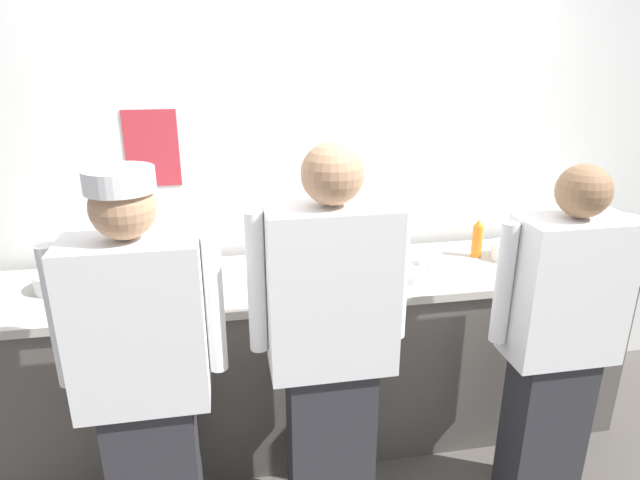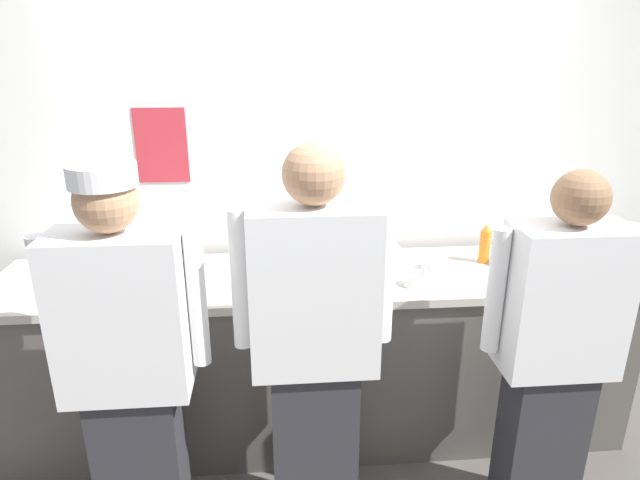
{
  "view_description": "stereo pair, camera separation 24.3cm",
  "coord_description": "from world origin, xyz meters",
  "px_view_note": "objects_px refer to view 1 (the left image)",
  "views": [
    {
      "loc": [
        -0.45,
        -2.08,
        2.01
      ],
      "look_at": [
        -0.0,
        0.38,
        1.1
      ],
      "focal_mm": 30.62,
      "sensor_mm": 36.0,
      "label": 1
    },
    {
      "loc": [
        -0.21,
        -2.12,
        2.01
      ],
      "look_at": [
        -0.0,
        0.38,
        1.1
      ],
      "focal_mm": 30.62,
      "sensor_mm": 36.0,
      "label": 2
    }
  ],
  "objects_px": {
    "chef_near_left": "(145,377)",
    "ramekin_red_sauce": "(321,273)",
    "ramekin_green_sauce": "(426,260)",
    "plate_stack_front": "(509,251)",
    "chef_far_right": "(558,340)",
    "chefs_knife": "(559,259)",
    "mixing_bowl_steel": "(368,258)",
    "deli_cup": "(429,265)",
    "squeeze_bottle_secondary": "(477,239)",
    "plate_stack_rear": "(58,281)",
    "sheet_tray": "(146,285)",
    "ramekin_orange_sauce": "(414,277)",
    "chef_center": "(331,347)",
    "squeeze_bottle_primary": "(197,280)"
  },
  "relations": [
    {
      "from": "ramekin_orange_sauce",
      "to": "ramekin_red_sauce",
      "type": "relative_size",
      "value": 0.98
    },
    {
      "from": "chef_center",
      "to": "ramekin_orange_sauce",
      "type": "relative_size",
      "value": 17.67
    },
    {
      "from": "ramekin_red_sauce",
      "to": "ramekin_green_sauce",
      "type": "bearing_deg",
      "value": 6.9
    },
    {
      "from": "plate_stack_front",
      "to": "chefs_knife",
      "type": "relative_size",
      "value": 0.69
    },
    {
      "from": "plate_stack_front",
      "to": "chef_far_right",
      "type": "bearing_deg",
      "value": -100.66
    },
    {
      "from": "plate_stack_rear",
      "to": "ramekin_red_sauce",
      "type": "relative_size",
      "value": 2.13
    },
    {
      "from": "chef_far_right",
      "to": "ramekin_red_sauce",
      "type": "height_order",
      "value": "chef_far_right"
    },
    {
      "from": "mixing_bowl_steel",
      "to": "ramekin_green_sauce",
      "type": "relative_size",
      "value": 3.82
    },
    {
      "from": "sheet_tray",
      "to": "ramekin_orange_sauce",
      "type": "xyz_separation_m",
      "value": [
        1.26,
        -0.17,
        0.01
      ]
    },
    {
      "from": "ramekin_red_sauce",
      "to": "squeeze_bottle_primary",
      "type": "bearing_deg",
      "value": -165.41
    },
    {
      "from": "squeeze_bottle_secondary",
      "to": "deli_cup",
      "type": "relative_size",
      "value": 2.28
    },
    {
      "from": "ramekin_orange_sauce",
      "to": "ramekin_green_sauce",
      "type": "bearing_deg",
      "value": 56.05
    },
    {
      "from": "ramekin_red_sauce",
      "to": "chefs_knife",
      "type": "relative_size",
      "value": 0.36
    },
    {
      "from": "mixing_bowl_steel",
      "to": "squeeze_bottle_secondary",
      "type": "relative_size",
      "value": 1.53
    },
    {
      "from": "chef_center",
      "to": "ramekin_green_sauce",
      "type": "relative_size",
      "value": 20.4
    },
    {
      "from": "chef_far_right",
      "to": "ramekin_red_sauce",
      "type": "xyz_separation_m",
      "value": [
        -0.9,
        0.61,
        0.11
      ]
    },
    {
      "from": "plate_stack_rear",
      "to": "ramekin_orange_sauce",
      "type": "bearing_deg",
      "value": -7.33
    },
    {
      "from": "ramekin_red_sauce",
      "to": "chef_far_right",
      "type": "bearing_deg",
      "value": -34.24
    },
    {
      "from": "chef_center",
      "to": "mixing_bowl_steel",
      "type": "xyz_separation_m",
      "value": [
        0.32,
        0.64,
        0.1
      ]
    },
    {
      "from": "plate_stack_front",
      "to": "mixing_bowl_steel",
      "type": "bearing_deg",
      "value": -178.21
    },
    {
      "from": "ramekin_green_sauce",
      "to": "deli_cup",
      "type": "height_order",
      "value": "deli_cup"
    },
    {
      "from": "sheet_tray",
      "to": "squeeze_bottle_primary",
      "type": "bearing_deg",
      "value": -37.04
    },
    {
      "from": "ramekin_green_sauce",
      "to": "chef_near_left",
      "type": "bearing_deg",
      "value": -151.88
    },
    {
      "from": "plate_stack_front",
      "to": "deli_cup",
      "type": "height_order",
      "value": "deli_cup"
    },
    {
      "from": "plate_stack_rear",
      "to": "deli_cup",
      "type": "distance_m",
      "value": 1.76
    },
    {
      "from": "deli_cup",
      "to": "squeeze_bottle_secondary",
      "type": "bearing_deg",
      "value": 28.31
    },
    {
      "from": "chef_near_left",
      "to": "sheet_tray",
      "type": "relative_size",
      "value": 3.41
    },
    {
      "from": "plate_stack_front",
      "to": "squeeze_bottle_primary",
      "type": "distance_m",
      "value": 1.62
    },
    {
      "from": "squeeze_bottle_secondary",
      "to": "deli_cup",
      "type": "height_order",
      "value": "squeeze_bottle_secondary"
    },
    {
      "from": "plate_stack_front",
      "to": "mixing_bowl_steel",
      "type": "relative_size",
      "value": 0.6
    },
    {
      "from": "chef_near_left",
      "to": "ramekin_red_sauce",
      "type": "height_order",
      "value": "chef_near_left"
    },
    {
      "from": "plate_stack_rear",
      "to": "ramekin_red_sauce",
      "type": "distance_m",
      "value": 1.22
    },
    {
      "from": "chef_far_right",
      "to": "squeeze_bottle_secondary",
      "type": "height_order",
      "value": "chef_far_right"
    },
    {
      "from": "plate_stack_front",
      "to": "chefs_knife",
      "type": "height_order",
      "value": "plate_stack_front"
    },
    {
      "from": "chef_near_left",
      "to": "squeeze_bottle_secondary",
      "type": "distance_m",
      "value": 1.81
    },
    {
      "from": "chef_near_left",
      "to": "sheet_tray",
      "type": "distance_m",
      "value": 0.68
    },
    {
      "from": "squeeze_bottle_secondary",
      "to": "ramekin_red_sauce",
      "type": "xyz_separation_m",
      "value": [
        -0.87,
        -0.12,
        -0.08
      ]
    },
    {
      "from": "chef_near_left",
      "to": "sheet_tray",
      "type": "bearing_deg",
      "value": 95.47
    },
    {
      "from": "chef_far_right",
      "to": "sheet_tray",
      "type": "bearing_deg",
      "value": 159.49
    },
    {
      "from": "deli_cup",
      "to": "chefs_knife",
      "type": "xyz_separation_m",
      "value": [
        0.74,
        0.05,
        -0.04
      ]
    },
    {
      "from": "chef_center",
      "to": "ramekin_orange_sauce",
      "type": "bearing_deg",
      "value": 42.75
    },
    {
      "from": "chef_near_left",
      "to": "chef_center",
      "type": "bearing_deg",
      "value": 3.84
    },
    {
      "from": "mixing_bowl_steel",
      "to": "sheet_tray",
      "type": "bearing_deg",
      "value": -179.7
    },
    {
      "from": "plate_stack_front",
      "to": "chef_center",
      "type": "bearing_deg",
      "value": -148.94
    },
    {
      "from": "mixing_bowl_steel",
      "to": "ramekin_red_sauce",
      "type": "bearing_deg",
      "value": -170.72
    },
    {
      "from": "deli_cup",
      "to": "chef_near_left",
      "type": "bearing_deg",
      "value": -155.75
    },
    {
      "from": "deli_cup",
      "to": "chefs_knife",
      "type": "relative_size",
      "value": 0.33
    },
    {
      "from": "plate_stack_front",
      "to": "chef_near_left",
      "type": "bearing_deg",
      "value": -158.45
    },
    {
      "from": "ramekin_red_sauce",
      "to": "mixing_bowl_steel",
      "type": "bearing_deg",
      "value": 9.28
    },
    {
      "from": "ramekin_green_sauce",
      "to": "ramekin_red_sauce",
      "type": "bearing_deg",
      "value": -173.1
    }
  ]
}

